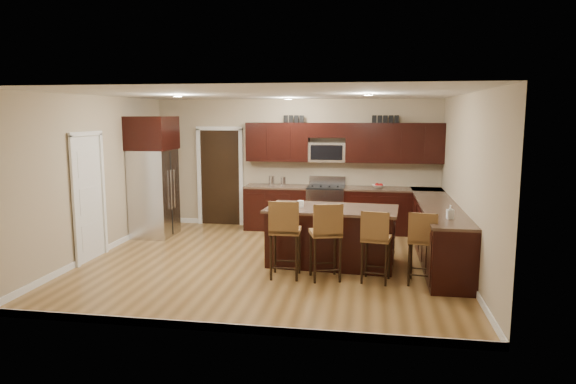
% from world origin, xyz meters
% --- Properties ---
extents(floor, '(6.00, 6.00, 0.00)m').
position_xyz_m(floor, '(0.00, 0.00, 0.00)').
color(floor, olive).
rests_on(floor, ground).
extents(ceiling, '(6.00, 6.00, 0.00)m').
position_xyz_m(ceiling, '(0.00, 0.00, 2.70)').
color(ceiling, silver).
rests_on(ceiling, wall_back).
extents(wall_back, '(6.00, 0.00, 6.00)m').
position_xyz_m(wall_back, '(0.00, 2.75, 1.35)').
color(wall_back, tan).
rests_on(wall_back, floor).
extents(wall_left, '(0.00, 5.50, 5.50)m').
position_xyz_m(wall_left, '(-3.00, 0.00, 1.35)').
color(wall_left, tan).
rests_on(wall_left, floor).
extents(wall_right, '(0.00, 5.50, 5.50)m').
position_xyz_m(wall_right, '(3.00, 0.00, 1.35)').
color(wall_right, tan).
rests_on(wall_right, floor).
extents(base_cabinets, '(4.02, 3.96, 0.92)m').
position_xyz_m(base_cabinets, '(1.90, 1.45, 0.46)').
color(base_cabinets, black).
rests_on(base_cabinets, floor).
extents(upper_cabinets, '(4.00, 0.33, 0.80)m').
position_xyz_m(upper_cabinets, '(1.04, 2.58, 1.84)').
color(upper_cabinets, black).
rests_on(upper_cabinets, wall_back).
extents(range, '(0.76, 0.64, 1.11)m').
position_xyz_m(range, '(0.68, 2.45, 0.47)').
color(range, silver).
rests_on(range, floor).
extents(microwave, '(0.76, 0.31, 0.40)m').
position_xyz_m(microwave, '(0.68, 2.60, 1.62)').
color(microwave, silver).
rests_on(microwave, upper_cabinets).
extents(doorway, '(0.85, 0.03, 2.06)m').
position_xyz_m(doorway, '(-1.65, 2.73, 1.03)').
color(doorway, black).
rests_on(doorway, floor).
extents(pantry_door, '(0.03, 0.80, 2.04)m').
position_xyz_m(pantry_door, '(-2.98, -0.30, 1.02)').
color(pantry_door, white).
rests_on(pantry_door, floor).
extents(letter_decor, '(2.20, 0.03, 0.15)m').
position_xyz_m(letter_decor, '(0.90, 2.58, 2.29)').
color(letter_decor, black).
rests_on(letter_decor, upper_cabinets).
extents(island, '(2.13, 1.22, 0.92)m').
position_xyz_m(island, '(0.98, 0.08, 0.43)').
color(island, black).
rests_on(island, floor).
extents(stool_left, '(0.45, 0.45, 1.16)m').
position_xyz_m(stool_left, '(0.36, -0.77, 0.73)').
color(stool_left, olive).
rests_on(stool_left, floor).
extents(stool_mid, '(0.53, 0.53, 1.14)m').
position_xyz_m(stool_mid, '(0.96, -0.77, 0.71)').
color(stool_mid, olive).
rests_on(stool_mid, floor).
extents(stool_right, '(0.45, 0.45, 1.05)m').
position_xyz_m(stool_right, '(1.67, -0.76, 0.66)').
color(stool_right, olive).
rests_on(stool_right, floor).
extents(refrigerator, '(0.79, 0.92, 2.35)m').
position_xyz_m(refrigerator, '(-2.62, 1.47, 1.21)').
color(refrigerator, silver).
rests_on(refrigerator, floor).
extents(floor_mat, '(1.06, 0.89, 0.01)m').
position_xyz_m(floor_mat, '(1.06, 1.30, 0.01)').
color(floor_mat, brown).
rests_on(floor_mat, floor).
extents(fruit_bowl, '(0.30, 0.30, 0.06)m').
position_xyz_m(fruit_bowl, '(1.73, 2.45, 0.95)').
color(fruit_bowl, silver).
rests_on(fruit_bowl, base_cabinets).
extents(soap_bottle, '(0.10, 0.10, 0.20)m').
position_xyz_m(soap_bottle, '(2.70, -0.53, 1.02)').
color(soap_bottle, '#B2B2B2').
rests_on(soap_bottle, base_cabinets).
extents(canister_tall, '(0.12, 0.12, 0.20)m').
position_xyz_m(canister_tall, '(-0.46, 2.45, 1.02)').
color(canister_tall, silver).
rests_on(canister_tall, base_cabinets).
extents(canister_short, '(0.11, 0.11, 0.18)m').
position_xyz_m(canister_short, '(-0.21, 2.45, 1.01)').
color(canister_short, silver).
rests_on(canister_short, base_cabinets).
extents(island_jar, '(0.10, 0.10, 0.10)m').
position_xyz_m(island_jar, '(0.48, 0.08, 0.97)').
color(island_jar, white).
rests_on(island_jar, island).
extents(stool_extra, '(0.45, 0.45, 1.05)m').
position_xyz_m(stool_extra, '(2.32, -0.76, 0.66)').
color(stool_extra, olive).
rests_on(stool_extra, floor).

